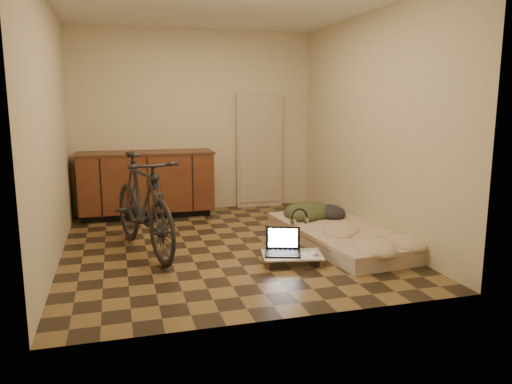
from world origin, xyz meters
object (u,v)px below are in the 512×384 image
object	(u,v)px
bicycle	(143,199)
futon	(342,235)
laptop	(283,248)
lap_desk	(292,255)

from	to	relation	value
bicycle	futon	distance (m)	2.26
bicycle	laptop	distance (m)	1.56
lap_desk	laptop	bearing A→B (deg)	151.99
lap_desk	laptop	size ratio (longest dim) A/B	1.52
bicycle	laptop	size ratio (longest dim) A/B	4.21
lap_desk	laptop	distance (m)	0.12
futon	lap_desk	world-z (taller)	futon
futon	laptop	xyz separation A→B (m)	(-0.88, -0.48, 0.06)
laptop	lap_desk	bearing A→B (deg)	-20.58
bicycle	futon	xyz separation A→B (m)	(2.19, -0.23, -0.50)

